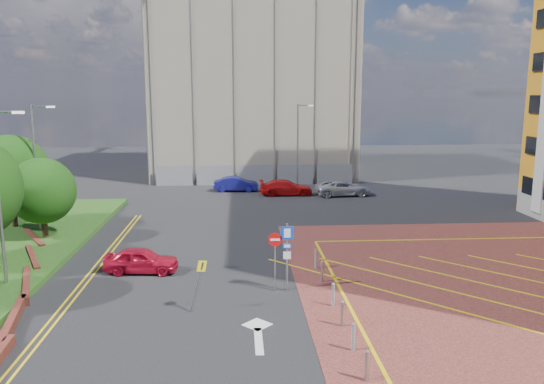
{
  "coord_description": "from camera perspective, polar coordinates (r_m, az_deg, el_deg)",
  "views": [
    {
      "loc": [
        -1.67,
        -22.16,
        8.96
      ],
      "look_at": [
        0.04,
        4.6,
        3.97
      ],
      "focal_mm": 35.0,
      "sensor_mm": 36.0,
      "label": 1
    }
  ],
  "objects": [
    {
      "name": "construction_building",
      "position": [
        62.21,
        -2.18,
        12.41
      ],
      "size": [
        21.2,
        19.2,
        22.0
      ],
      "primitive_type": "cube",
      "color": "gray",
      "rests_on": "ground"
    },
    {
      "name": "sign_cluster",
      "position": [
        24.26,
        1.15,
        -6.25
      ],
      "size": [
        1.17,
        0.12,
        3.2
      ],
      "color": "#9EA0A8",
      "rests_on": "ground"
    },
    {
      "name": "car_red_back",
      "position": [
        47.45,
        1.51,
        0.49
      ],
      "size": [
        4.73,
        1.97,
        1.36
      ],
      "primitive_type": "imported",
      "rotation": [
        0.0,
        0.0,
        1.58
      ],
      "color": "red",
      "rests_on": "ground"
    },
    {
      "name": "warning_sign",
      "position": [
        22.32,
        -7.88,
        -9.29
      ],
      "size": [
        0.76,
        0.42,
        2.25
      ],
      "color": "#9EA0A8",
      "rests_on": "ground"
    },
    {
      "name": "construction_fence",
      "position": [
        52.83,
        -0.73,
        1.87
      ],
      "size": [
        21.6,
        0.06,
        2.0
      ],
      "primitive_type": "cube",
      "color": "gray",
      "rests_on": "ground"
    },
    {
      "name": "car_blue_back",
      "position": [
        49.43,
        -3.88,
        0.86
      ],
      "size": [
        4.17,
        1.61,
        1.35
      ],
      "primitive_type": "imported",
      "rotation": [
        0.0,
        0.0,
        1.53
      ],
      "color": "navy",
      "rests_on": "ground"
    },
    {
      "name": "car_silver_back",
      "position": [
        47.64,
        7.63,
        0.43
      ],
      "size": [
        5.06,
        2.64,
        1.36
      ],
      "primitive_type": "imported",
      "rotation": [
        0.0,
        0.0,
        1.65
      ],
      "color": "#B9BAC1",
      "rests_on": "ground"
    },
    {
      "name": "ground",
      "position": [
        23.96,
        0.61,
        -11.43
      ],
      "size": [
        140.0,
        140.0,
        0.0
      ],
      "primitive_type": "plane",
      "color": "black",
      "rests_on": "ground"
    },
    {
      "name": "car_red_left",
      "position": [
        27.92,
        -13.88,
        -7.13
      ],
      "size": [
        3.84,
        1.8,
        1.27
      ],
      "primitive_type": "imported",
      "rotation": [
        0.0,
        0.0,
        1.49
      ],
      "color": "red",
      "rests_on": "ground"
    },
    {
      "name": "tree_d",
      "position": [
        38.49,
        -26.3,
        1.84
      ],
      "size": [
        5.0,
        5.0,
        6.08
      ],
      "color": "#3D2B1C",
      "rests_on": "grass_bed"
    },
    {
      "name": "tree_c",
      "position": [
        34.75,
        -23.51,
        0.1
      ],
      "size": [
        4.0,
        4.0,
        4.9
      ],
      "color": "#3D2B1C",
      "rests_on": "grass_bed"
    },
    {
      "name": "bollard_row",
      "position": [
        22.53,
        6.9,
        -11.68
      ],
      "size": [
        0.14,
        11.14,
        0.9
      ],
      "color": "#9EA0A8",
      "rests_on": "forecourt"
    },
    {
      "name": "lamp_back",
      "position": [
        50.7,
        2.87,
        5.32
      ],
      "size": [
        1.53,
        0.16,
        8.0
      ],
      "color": "#9EA0A8",
      "rests_on": "ground"
    },
    {
      "name": "lamp_left_far",
      "position": [
        36.71,
        -23.99,
        2.9
      ],
      "size": [
        1.53,
        0.16,
        8.0
      ],
      "color": "#9EA0A8",
      "rests_on": "grass_bed"
    },
    {
      "name": "retaining_wall",
      "position": [
        27.62,
        -25.29,
        -9.01
      ],
      "size": [
        6.06,
        20.33,
        0.4
      ],
      "color": "brown",
      "rests_on": "ground"
    }
  ]
}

